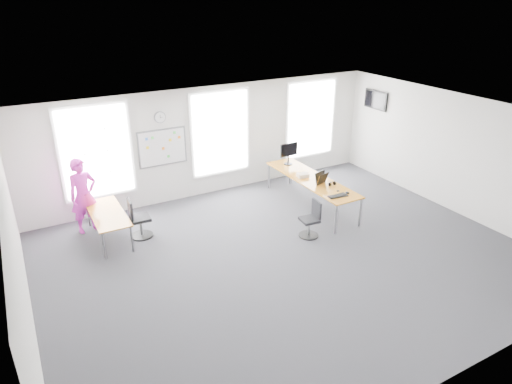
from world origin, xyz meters
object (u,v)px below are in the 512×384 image
chair_left (138,220)px  monitor (289,152)px  desk_right (311,180)px  chair_right (311,221)px  desk_left (107,215)px  keyboard (338,196)px  person (84,196)px  headphones (332,184)px

chair_left → monitor: monitor is taller
desk_right → chair_right: 1.68m
desk_left → keyboard: 5.37m
monitor → chair_right: bearing=-113.2°
chair_right → desk_left: bearing=-111.3°
desk_left → monitor: bearing=4.0°
chair_right → monitor: bearing=165.1°
person → desk_left: bearing=-73.9°
keyboard → person: bearing=161.7°
keyboard → headphones: size_ratio=2.67×
person → desk_right: bearing=-27.9°
desk_right → monitor: bearing=88.0°
chair_left → headphones: size_ratio=5.35×
desk_left → monitor: 5.15m
person → keyboard: (5.32, -2.70, -0.11)m
desk_right → headphones: (0.18, -0.64, 0.10)m
chair_right → chair_left: chair_left is taller
desk_left → chair_left: size_ratio=1.87×
desk_right → desk_left: size_ratio=1.78×
desk_left → headphones: headphones is taller
desk_right → keyboard: size_ratio=6.69×
chair_right → person: person is taller
keyboard → chair_right: bearing=-164.2°
desk_right → monitor: (0.04, 1.16, 0.43)m
headphones → desk_left: bearing=151.2°
desk_left → chair_left: 0.68m
chair_left → person: person is taller
desk_right → keyboard: bearing=-94.9°
desk_right → chair_right: size_ratio=3.68×
chair_right → keyboard: chair_right is taller
desk_left → chair_left: chair_left is taller
person → headphones: (5.61, -2.10, -0.07)m
chair_left → person: size_ratio=0.53×
desk_left → keyboard: size_ratio=3.75×
chair_right → desk_right: bearing=151.6°
desk_right → person: person is taller
desk_right → chair_left: size_ratio=3.33×
desk_right → keyboard: keyboard is taller
keyboard → headphones: headphones is taller
desk_right → chair_right: chair_right is taller
headphones → chair_left: bearing=152.2°
chair_left → headphones: chair_left is taller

